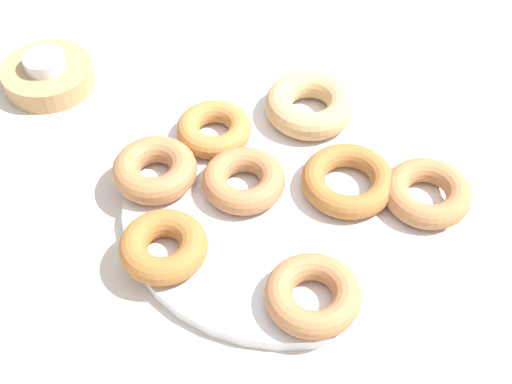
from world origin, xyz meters
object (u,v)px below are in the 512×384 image
object	(u,v)px
donut_2	(348,181)
donut_4	(155,170)
donut_1	(313,295)
donut_5	(310,105)
donut_6	(427,193)
donut_3	(214,129)
tealight	(44,62)
donut_7	(163,246)
donut_0	(244,180)
donut_plate	(283,205)
candle_holder	(48,76)

from	to	relation	value
donut_2	donut_4	size ratio (longest dim) A/B	1.10
donut_1	donut_5	size ratio (longest dim) A/B	0.87
donut_1	donut_5	xyz separation A→B (m)	(0.19, -0.13, 0.00)
donut_1	donut_6	bearing A→B (deg)	-75.96
donut_1	donut_3	bearing A→B (deg)	-6.28
donut_3	donut_6	xyz separation A→B (m)	(-0.18, -0.13, 0.00)
tealight	donut_7	bearing A→B (deg)	-179.26
donut_0	donut_7	xyz separation A→B (m)	(-0.03, 0.10, 0.00)
donut_plate	donut_4	size ratio (longest dim) A/B	3.72
donut_4	donut_7	xyz separation A→B (m)	(-0.09, 0.03, -0.00)
donut_4	donut_7	size ratio (longest dim) A/B	1.04
donut_5	candle_holder	distance (m)	0.30
donut_plate	candle_holder	world-z (taller)	candle_holder
donut_1	donut_6	world-z (taller)	same
donut_0	donut_7	bearing A→B (deg)	107.03
donut_2	donut_5	bearing A→B (deg)	-13.77
donut_plate	donut_7	world-z (taller)	donut_7
donut_5	donut_7	distance (m)	0.23
donut_2	candle_holder	bearing A→B (deg)	31.61
donut_7	tealight	size ratio (longest dim) A/B	1.76
donut_0	tealight	distance (m)	0.28
donut_5	donut_6	xyz separation A→B (m)	(-0.16, -0.03, -0.00)
donut_5	donut_7	world-z (taller)	donut_5
donut_2	candle_holder	distance (m)	0.36
donut_2	donut_1	bearing A→B (deg)	131.69
candle_holder	tealight	distance (m)	0.02
donut_6	tealight	size ratio (longest dim) A/B	1.84
donut_0	donut_1	size ratio (longest dim) A/B	0.97
donut_plate	donut_4	bearing A→B (deg)	46.86
donut_4	donut_6	distance (m)	0.26
donut_plate	tealight	distance (m)	0.32
donut_2	tealight	world-z (taller)	tealight
tealight	donut_3	bearing A→B (deg)	-148.08
donut_1	donut_4	world-z (taller)	donut_4
donut_4	donut_2	bearing A→B (deg)	-124.58
donut_1	donut_0	bearing A→B (deg)	-5.94
donut_7	candle_holder	distance (m)	0.29
donut_2	tealight	distance (m)	0.36
donut_1	tealight	bearing A→B (deg)	12.64
donut_1	donut_2	world-z (taller)	donut_1
donut_plate	donut_1	distance (m)	0.12
donut_plate	donut_0	distance (m)	0.04
donut_2	donut_4	bearing A→B (deg)	55.42
donut_5	candle_holder	bearing A→B (deg)	46.65
donut_3	donut_6	distance (m)	0.22
donut_2	donut_4	xyz separation A→B (m)	(0.11, 0.15, 0.00)
donut_1	candle_holder	xyz separation A→B (m)	(0.40, 0.09, -0.01)
donut_1	donut_6	xyz separation A→B (m)	(0.04, -0.16, -0.00)
tealight	donut_5	bearing A→B (deg)	-133.35
donut_plate	tealight	world-z (taller)	tealight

